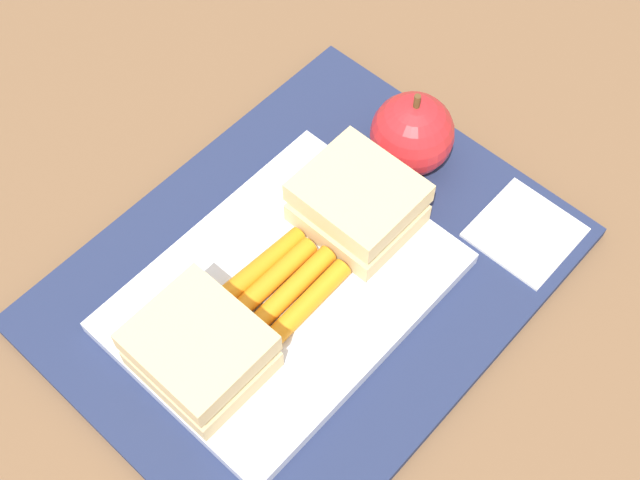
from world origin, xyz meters
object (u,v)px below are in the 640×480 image
Objects in this scene: food_tray at (285,292)px; sandwich_half_right at (358,203)px; carrot_sticks_bundle at (284,283)px; apple at (412,134)px; sandwich_half_left at (200,351)px; paper_napkin at (525,232)px.

sandwich_half_right is at bearing 0.00° from food_tray.
carrot_sticks_bundle is (-0.08, -0.00, -0.01)m from sandwich_half_right.
apple is at bearing 4.43° from carrot_sticks_bundle.
apple is (0.08, 0.01, -0.00)m from sandwich_half_right.
food_tray is 0.16m from apple.
sandwich_half_left is 0.08m from carrot_sticks_bundle.
food_tray is at bearing 0.00° from sandwich_half_left.
food_tray is at bearing 148.89° from paper_napkin.
paper_napkin is (0.16, -0.10, -0.00)m from food_tray.
paper_napkin is (0.24, -0.10, -0.03)m from sandwich_half_left.
food_tray is 2.88× the size of sandwich_half_left.
sandwich_half_right reaches higher than paper_napkin.
paper_napkin is at bearing -87.13° from apple.
sandwich_half_left and sandwich_half_right have the same top height.
sandwich_half_left is 1.00× the size of sandwich_half_right.
sandwich_half_left is at bearing -177.10° from apple.
food_tray is 3.29× the size of paper_napkin.
sandwich_half_left is 0.16m from sandwich_half_right.
sandwich_half_left is (-0.08, 0.00, 0.03)m from food_tray.
sandwich_half_right is 1.02× the size of carrot_sticks_bundle.
sandwich_half_right is at bearing 0.13° from carrot_sticks_bundle.
sandwich_half_left is 1.02× the size of carrot_sticks_bundle.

